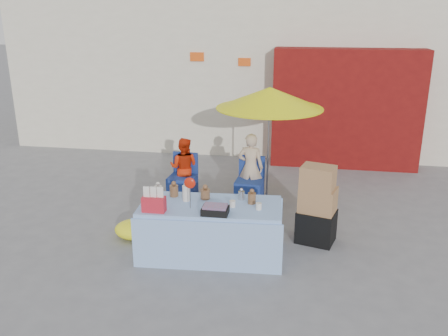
% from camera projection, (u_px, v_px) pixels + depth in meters
% --- Properties ---
extents(ground, '(80.00, 80.00, 0.00)m').
position_uv_depth(ground, '(212.00, 242.00, 7.23)').
color(ground, slate).
rests_on(ground, ground).
extents(backdrop, '(14.00, 8.00, 7.80)m').
position_uv_depth(backdrop, '(281.00, 20.00, 13.20)').
color(backdrop, silver).
rests_on(backdrop, ground).
extents(market_table, '(2.08, 1.07, 1.23)m').
position_uv_depth(market_table, '(210.00, 229.00, 6.74)').
color(market_table, '#98B7F3').
rests_on(market_table, ground).
extents(chair_left, '(0.51, 0.50, 0.85)m').
position_uv_depth(chair_left, '(183.00, 186.00, 8.82)').
color(chair_left, navy).
rests_on(chair_left, ground).
extents(chair_right, '(0.51, 0.50, 0.85)m').
position_uv_depth(chair_right, '(249.00, 190.00, 8.62)').
color(chair_right, navy).
rests_on(chair_right, ground).
extents(vendor_orange, '(0.59, 0.47, 1.14)m').
position_uv_depth(vendor_orange, '(184.00, 168.00, 8.84)').
color(vendor_orange, red).
rests_on(vendor_orange, ground).
extents(vendor_beige, '(0.49, 0.34, 1.28)m').
position_uv_depth(vendor_beige, '(251.00, 168.00, 8.62)').
color(vendor_beige, '#D1B394').
rests_on(vendor_beige, ground).
extents(umbrella, '(1.90, 1.90, 2.09)m').
position_uv_depth(umbrella, '(270.00, 98.00, 8.32)').
color(umbrella, gray).
rests_on(umbrella, ground).
extents(box_stack, '(0.64, 0.58, 1.21)m').
position_uv_depth(box_stack, '(317.00, 207.00, 7.08)').
color(box_stack, black).
rests_on(box_stack, ground).
extents(tarp_bundle, '(0.72, 0.62, 0.28)m').
position_uv_depth(tarp_bundle, '(135.00, 229.00, 7.32)').
color(tarp_bundle, '#FFFD1A').
rests_on(tarp_bundle, ground).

